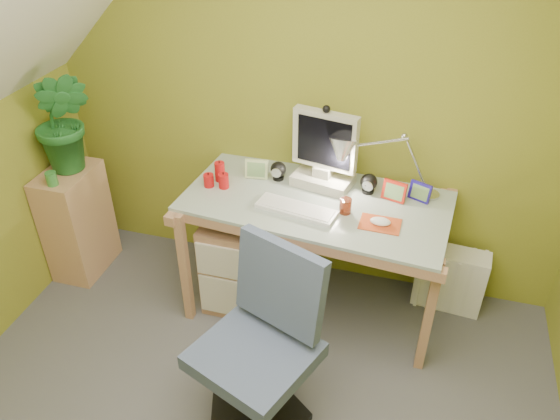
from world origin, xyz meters
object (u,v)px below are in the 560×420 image
(desk, at_px, (314,254))
(monitor, at_px, (325,146))
(potted_plant, at_px, (64,122))
(task_chair, at_px, (254,352))
(radiator, at_px, (450,279))
(desk_lamp, at_px, (406,151))
(side_ledge, at_px, (78,221))

(desk, bearing_deg, monitor, 95.02)
(potted_plant, height_order, task_chair, potted_plant)
(radiator, bearing_deg, monitor, -171.75)
(desk, relative_size, radiator, 3.55)
(desk_lamp, bearing_deg, desk, -154.15)
(desk, relative_size, task_chair, 1.43)
(desk_lamp, distance_m, radiator, 0.96)
(side_ledge, height_order, potted_plant, potted_plant)
(side_ledge, xyz_separation_m, radiator, (2.43, 0.30, -0.17))
(monitor, distance_m, side_ledge, 1.75)
(monitor, xyz_separation_m, potted_plant, (-1.56, -0.20, 0.04))
(monitor, height_order, desk_lamp, desk_lamp)
(monitor, bearing_deg, desk_lamp, 11.31)
(task_chair, bearing_deg, desk_lamp, 86.24)
(desk_lamp, bearing_deg, task_chair, -111.23)
(desk, distance_m, potted_plant, 1.70)
(desk_lamp, height_order, potted_plant, potted_plant)
(side_ledge, height_order, radiator, side_ledge)
(monitor, bearing_deg, radiator, 14.75)
(side_ledge, bearing_deg, radiator, 7.11)
(desk, relative_size, potted_plant, 2.26)
(monitor, bearing_deg, task_chair, -82.47)
(potted_plant, distance_m, task_chair, 1.83)
(desk, bearing_deg, side_ledge, -172.37)
(monitor, relative_size, side_ledge, 0.66)
(potted_plant, height_order, radiator, potted_plant)
(monitor, relative_size, potted_plant, 0.76)
(side_ledge, bearing_deg, desk_lamp, 7.04)
(desk, distance_m, task_chair, 0.94)
(radiator, bearing_deg, potted_plant, -169.15)
(monitor, relative_size, desk_lamp, 0.87)
(potted_plant, bearing_deg, monitor, 7.43)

